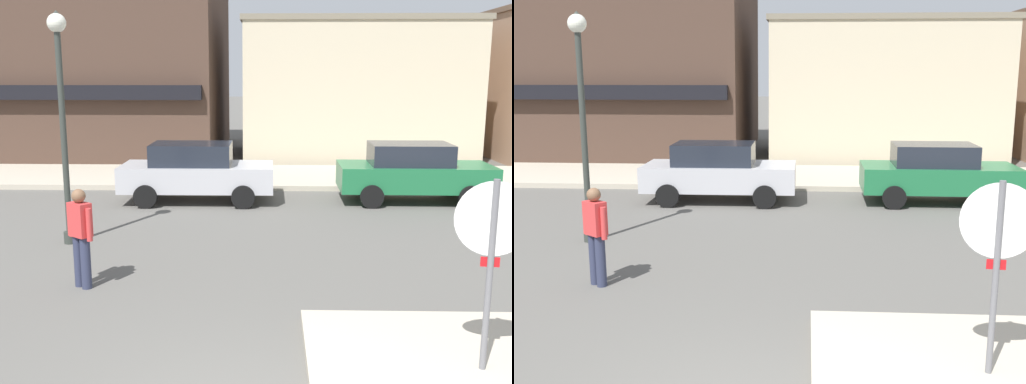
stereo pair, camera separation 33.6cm
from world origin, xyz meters
The scene contains 8 objects.
kerb_far centered at (0.00, 14.11, 0.07)m, with size 80.00×4.00×0.15m, color #B7AD99.
stop_sign centered at (2.48, 1.28, 1.52)m, with size 0.81×0.13×2.30m.
lamp_post centered at (-3.95, 6.61, 2.96)m, with size 0.36×0.36×4.54m.
parked_car_nearest centered at (-1.88, 10.65, 0.81)m, with size 4.01×1.89×1.56m.
parked_car_second centered at (3.87, 10.79, 0.81)m, with size 4.02×1.91×1.56m.
pedestrian_crossing_near centered at (-2.90, 4.11, 0.87)m, with size 0.49×0.40×1.61m.
building_corner_shop centered at (-7.12, 20.98, 3.77)m, with size 10.39×10.27×7.54m.
building_storefront_left_near centered at (3.39, 19.64, 2.70)m, with size 8.82×6.21×5.39m.
Camera 1 is at (0.12, -4.95, 3.40)m, focal length 42.00 mm.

